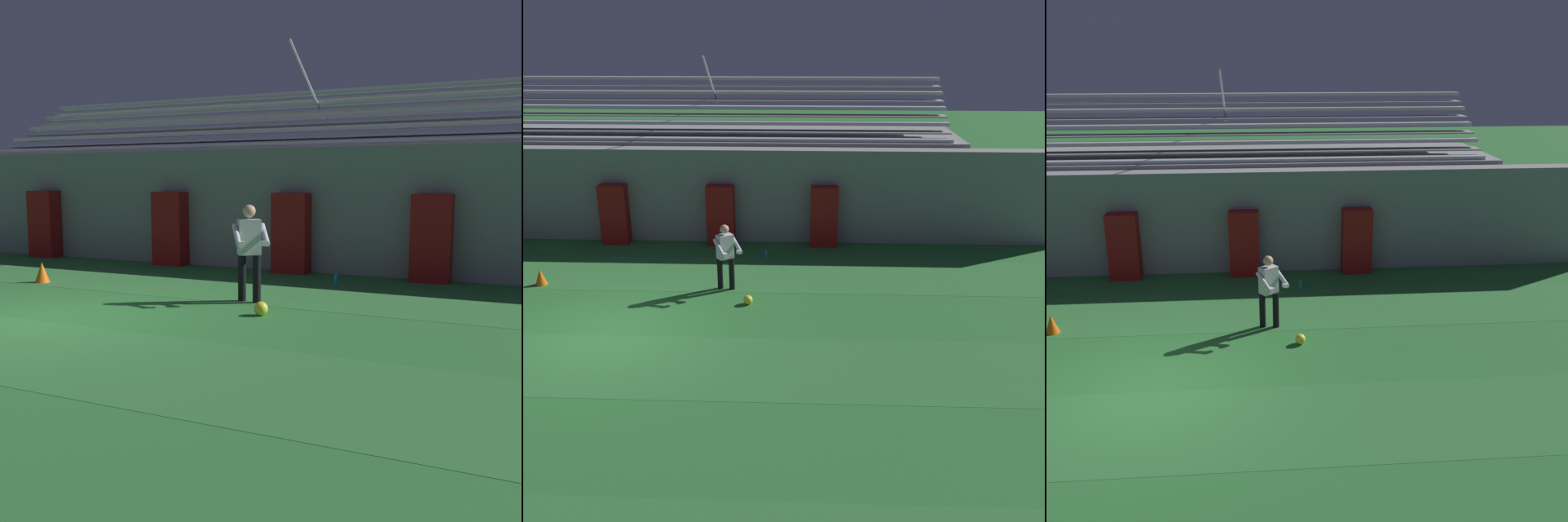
% 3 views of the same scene
% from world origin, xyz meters
% --- Properties ---
extents(ground_plane, '(80.00, 80.00, 0.00)m').
position_xyz_m(ground_plane, '(0.00, 0.00, 0.00)').
color(ground_plane, '#2D7533').
extents(turf_stripe_mid, '(28.00, 2.37, 0.01)m').
position_xyz_m(turf_stripe_mid, '(0.00, -1.26, 0.00)').
color(turf_stripe_mid, '#337A38').
rests_on(turf_stripe_mid, ground).
extents(turf_stripe_far, '(28.00, 2.37, 0.01)m').
position_xyz_m(turf_stripe_far, '(0.00, 3.48, 0.00)').
color(turf_stripe_far, '#337A38').
rests_on(turf_stripe_far, ground).
extents(back_wall, '(24.00, 0.60, 2.80)m').
position_xyz_m(back_wall, '(0.00, 6.50, 1.40)').
color(back_wall, gray).
rests_on(back_wall, ground).
extents(padding_pillar_gate_left, '(0.81, 0.44, 1.80)m').
position_xyz_m(padding_pillar_gate_left, '(-1.60, 5.95, 0.90)').
color(padding_pillar_gate_left, maroon).
rests_on(padding_pillar_gate_left, ground).
extents(padding_pillar_gate_right, '(0.81, 0.44, 1.80)m').
position_xyz_m(padding_pillar_gate_right, '(1.60, 5.95, 0.90)').
color(padding_pillar_gate_right, maroon).
rests_on(padding_pillar_gate_right, ground).
extents(padding_pillar_far_right, '(0.81, 0.44, 1.80)m').
position_xyz_m(padding_pillar_far_right, '(4.68, 5.95, 0.90)').
color(padding_pillar_far_right, maroon).
rests_on(padding_pillar_far_right, ground).
extents(bleacher_stand, '(18.00, 4.05, 5.43)m').
position_xyz_m(bleacher_stand, '(0.00, 8.84, 1.50)').
color(bleacher_stand, gray).
rests_on(bleacher_stand, ground).
extents(goalkeeper, '(0.74, 0.72, 1.67)m').
position_xyz_m(goalkeeper, '(2.20, 2.52, 0.95)').
color(goalkeeper, black).
rests_on(goalkeeper, ground).
extents(soccer_ball, '(0.22, 0.22, 0.22)m').
position_xyz_m(soccer_ball, '(2.81, 1.63, 0.11)').
color(soccer_ball, yellow).
rests_on(soccer_ball, ground).
extents(traffic_cone, '(0.30, 0.30, 0.42)m').
position_xyz_m(traffic_cone, '(-2.56, 2.61, 0.21)').
color(traffic_cone, orange).
rests_on(traffic_cone, ground).
extents(water_bottle, '(0.07, 0.07, 0.24)m').
position_xyz_m(water_bottle, '(3.05, 4.72, 0.12)').
color(water_bottle, '#1E8CD8').
rests_on(water_bottle, ground).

